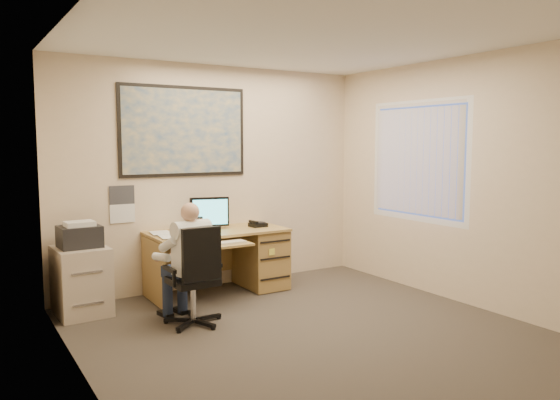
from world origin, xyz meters
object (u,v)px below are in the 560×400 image
desk (242,253)px  filing_cabinet (81,274)px  person (191,264)px  office_chair (195,296)px

desk → filing_cabinet: size_ratio=1.65×
filing_cabinet → person: person is taller
filing_cabinet → office_chair: (0.86, -0.95, -0.13)m
desk → office_chair: size_ratio=1.63×
filing_cabinet → desk: bearing=-2.8°
filing_cabinet → office_chair: office_chair is taller
desk → person: bearing=-139.2°
desk → person: 1.34m
desk → filing_cabinet: 1.87m
desk → office_chair: bearing=-136.9°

